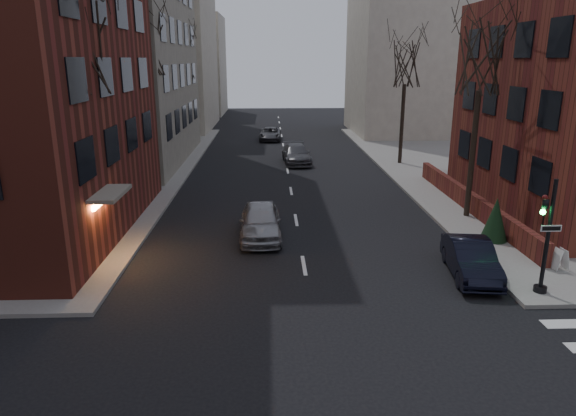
% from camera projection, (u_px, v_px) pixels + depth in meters
% --- Properties ---
extents(low_wall_right, '(0.35, 16.00, 1.00)m').
position_uv_depth(low_wall_right, '(469.00, 201.00, 27.29)').
color(low_wall_right, maroon).
rests_on(low_wall_right, sidewalk_far_right).
extents(building_distant_la, '(14.00, 16.00, 18.00)m').
position_uv_depth(building_distant_la, '(149.00, 49.00, 58.63)').
color(building_distant_la, beige).
rests_on(building_distant_la, ground).
extents(building_distant_ra, '(14.00, 14.00, 16.00)m').
position_uv_depth(building_distant_ra, '(420.00, 58.00, 55.18)').
color(building_distant_ra, beige).
rests_on(building_distant_ra, ground).
extents(building_distant_lb, '(10.00, 12.00, 14.00)m').
position_uv_depth(building_distant_lb, '(189.00, 65.00, 75.57)').
color(building_distant_lb, beige).
rests_on(building_distant_lb, ground).
extents(traffic_signal, '(0.76, 0.44, 4.00)m').
position_uv_depth(traffic_signal, '(545.00, 244.00, 17.29)').
color(traffic_signal, black).
rests_on(traffic_signal, sidewalk_far_right).
extents(tree_left_a, '(4.18, 4.18, 10.26)m').
position_uv_depth(tree_left_a, '(74.00, 44.00, 19.66)').
color(tree_left_a, '#2D231C').
rests_on(tree_left_a, sidewalk_far_left).
extents(tree_left_b, '(4.40, 4.40, 10.80)m').
position_uv_depth(tree_left_b, '(145.00, 42.00, 31.05)').
color(tree_left_b, '#2D231C').
rests_on(tree_left_b, sidewalk_far_left).
extents(tree_left_c, '(3.96, 3.96, 9.72)m').
position_uv_depth(tree_left_c, '(183.00, 57.00, 44.73)').
color(tree_left_c, '#2D231C').
rests_on(tree_left_c, sidewalk_far_left).
extents(tree_right_a, '(3.96, 3.96, 9.72)m').
position_uv_depth(tree_right_a, '(482.00, 56.00, 24.25)').
color(tree_right_a, '#2D231C').
rests_on(tree_right_a, sidewalk_far_right).
extents(tree_right_b, '(3.74, 3.74, 9.18)m').
position_uv_depth(tree_right_b, '(406.00, 63.00, 37.80)').
color(tree_right_b, '#2D231C').
rests_on(tree_right_b, sidewalk_far_right).
extents(streetlamp_near, '(0.36, 0.36, 6.28)m').
position_uv_depth(streetlamp_near, '(146.00, 127.00, 28.54)').
color(streetlamp_near, black).
rests_on(streetlamp_near, sidewalk_far_left).
extents(streetlamp_far, '(0.36, 0.36, 6.28)m').
position_uv_depth(streetlamp_far, '(195.00, 100.00, 47.73)').
color(streetlamp_far, black).
rests_on(streetlamp_far, sidewalk_far_left).
extents(parked_sedan, '(1.97, 4.35, 1.38)m').
position_uv_depth(parked_sedan, '(471.00, 259.00, 19.26)').
color(parked_sedan, black).
rests_on(parked_sedan, ground).
extents(car_lane_silver, '(1.94, 4.67, 1.58)m').
position_uv_depth(car_lane_silver, '(261.00, 221.00, 23.39)').
color(car_lane_silver, gray).
rests_on(car_lane_silver, ground).
extents(car_lane_gray, '(2.32, 5.09, 1.44)m').
position_uv_depth(car_lane_gray, '(296.00, 154.00, 40.21)').
color(car_lane_gray, '#444449').
rests_on(car_lane_gray, ground).
extents(car_lane_far, '(2.26, 4.64, 1.27)m').
position_uv_depth(car_lane_far, '(270.00, 134.00, 51.73)').
color(car_lane_far, '#3E3E43').
rests_on(car_lane_far, ground).
extents(sandwich_board, '(0.41, 0.54, 0.83)m').
position_uv_depth(sandwich_board, '(560.00, 259.00, 19.58)').
color(sandwich_board, white).
rests_on(sandwich_board, sidewalk_far_right).
extents(evergreen_shrub, '(1.24, 1.24, 1.94)m').
position_uv_depth(evergreen_shrub, '(495.00, 219.00, 22.58)').
color(evergreen_shrub, black).
rests_on(evergreen_shrub, sidewalk_far_right).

